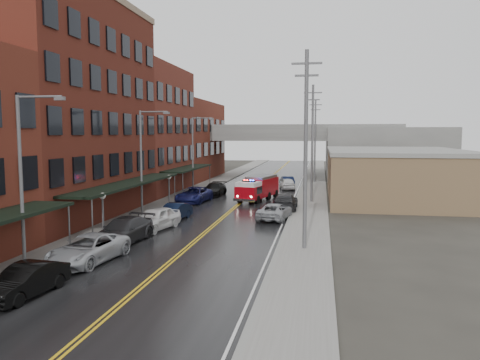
{
  "coord_description": "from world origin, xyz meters",
  "views": [
    {
      "loc": [
        8.13,
        -13.22,
        7.09
      ],
      "look_at": [
        1.05,
        27.39,
        3.0
      ],
      "focal_mm": 35.0,
      "sensor_mm": 36.0,
      "label": 1
    }
  ],
  "objects": [
    {
      "name": "fire_truck",
      "position": [
        1.49,
        35.81,
        1.39
      ],
      "size": [
        4.16,
        7.35,
        2.56
      ],
      "rotation": [
        0.0,
        0.0,
        -0.26
      ],
      "color": "#990711",
      "rests_on": "ground"
    },
    {
      "name": "parked_car_left_4",
      "position": [
        -3.88,
        19.29,
        0.84
      ],
      "size": [
        2.97,
        5.23,
        1.68
      ],
      "primitive_type": "imported",
      "rotation": [
        0.0,
        0.0,
        -0.21
      ],
      "color": "silver",
      "rests_on": "ground"
    },
    {
      "name": "parked_car_right_2",
      "position": [
        3.91,
        46.2,
        0.74
      ],
      "size": [
        2.52,
        4.59,
        1.48
      ],
      "primitive_type": "imported",
      "rotation": [
        0.0,
        0.0,
        3.33
      ],
      "color": "silver",
      "rests_on": "ground"
    },
    {
      "name": "globe_lamp_1",
      "position": [
        -6.4,
        16.0,
        2.31
      ],
      "size": [
        0.44,
        0.44,
        3.12
      ],
      "color": "#59595B",
      "rests_on": "ground"
    },
    {
      "name": "parked_car_left_2",
      "position": [
        -4.45,
        10.2,
        0.76
      ],
      "size": [
        3.18,
        5.73,
        1.52
      ],
      "primitive_type": "imported",
      "rotation": [
        0.0,
        0.0,
        -0.13
      ],
      "color": "#A5A8AD",
      "rests_on": "ground"
    },
    {
      "name": "utility_pole_1",
      "position": [
        7.2,
        35.0,
        6.31
      ],
      "size": [
        1.8,
        0.24,
        12.0
      ],
      "color": "#59595B",
      "rests_on": "ground"
    },
    {
      "name": "street_lamp_1",
      "position": [
        -6.55,
        24.0,
        5.19
      ],
      "size": [
        2.64,
        0.22,
        9.0
      ],
      "color": "#59595B",
      "rests_on": "ground"
    },
    {
      "name": "ground",
      "position": [
        0.0,
        0.0,
        0.0
      ],
      "size": [
        220.0,
        220.0,
        0.0
      ],
      "primitive_type": "plane",
      "color": "#2D2B26",
      "rests_on": "ground"
    },
    {
      "name": "parked_car_left_1",
      "position": [
        -4.47,
        4.7,
        0.71
      ],
      "size": [
        1.95,
        4.44,
        1.42
      ],
      "primitive_type": "imported",
      "rotation": [
        0.0,
        0.0,
        -0.11
      ],
      "color": "black",
      "rests_on": "ground"
    },
    {
      "name": "right_far_block",
      "position": [
        18.0,
        70.0,
        4.0
      ],
      "size": [
        18.0,
        30.0,
        8.0
      ],
      "primitive_type": "cube",
      "color": "slate",
      "rests_on": "ground"
    },
    {
      "name": "parked_car_left_7",
      "position": [
        -3.92,
        38.69,
        0.73
      ],
      "size": [
        2.3,
        5.15,
        1.47
      ],
      "primitive_type": "imported",
      "rotation": [
        0.0,
        0.0,
        -0.05
      ],
      "color": "black",
      "rests_on": "ground"
    },
    {
      "name": "overpass",
      "position": [
        0.0,
        62.0,
        5.99
      ],
      "size": [
        40.0,
        10.0,
        7.5
      ],
      "color": "slate",
      "rests_on": "ground"
    },
    {
      "name": "brick_building_c",
      "position": [
        -13.3,
        40.5,
        7.5
      ],
      "size": [
        9.0,
        15.0,
        15.0
      ],
      "primitive_type": "cube",
      "color": "brown",
      "rests_on": "ground"
    },
    {
      "name": "globe_lamp_2",
      "position": [
        -6.4,
        30.0,
        2.31
      ],
      "size": [
        0.44,
        0.44,
        3.12
      ],
      "color": "#59595B",
      "rests_on": "ground"
    },
    {
      "name": "parked_car_right_3",
      "position": [
        3.6,
        49.69,
        0.69
      ],
      "size": [
        2.43,
        4.42,
        1.38
      ],
      "primitive_type": "imported",
      "rotation": [
        0.0,
        0.0,
        3.38
      ],
      "color": "#0E1634",
      "rests_on": "ground"
    },
    {
      "name": "street_lamp_2",
      "position": [
        -6.55,
        40.0,
        5.19
      ],
      "size": [
        2.64,
        0.22,
        9.0
      ],
      "color": "#59595B",
      "rests_on": "ground"
    },
    {
      "name": "parked_car_right_0",
      "position": [
        4.39,
        24.96,
        0.68
      ],
      "size": [
        2.87,
        5.13,
        1.36
      ],
      "primitive_type": "imported",
      "rotation": [
        0.0,
        0.0,
        3.01
      ],
      "color": "#96999E",
      "rests_on": "ground"
    },
    {
      "name": "awning_1",
      "position": [
        -7.49,
        23.0,
        2.99
      ],
      "size": [
        2.6,
        18.0,
        3.09
      ],
      "color": "black",
      "rests_on": "ground"
    },
    {
      "name": "awning_2",
      "position": [
        -7.49,
        40.5,
        2.99
      ],
      "size": [
        2.6,
        13.0,
        3.09
      ],
      "color": "black",
      "rests_on": "ground"
    },
    {
      "name": "road",
      "position": [
        0.0,
        30.0,
        0.01
      ],
      "size": [
        11.0,
        160.0,
        0.02
      ],
      "primitive_type": "cube",
      "color": "black",
      "rests_on": "ground"
    },
    {
      "name": "curb_right",
      "position": [
        5.65,
        30.0,
        0.07
      ],
      "size": [
        0.3,
        160.0,
        0.15
      ],
      "primitive_type": "cube",
      "color": "gray",
      "rests_on": "ground"
    },
    {
      "name": "street_lamp_0",
      "position": [
        -6.55,
        8.0,
        5.19
      ],
      "size": [
        2.64,
        0.22,
        9.0
      ],
      "color": "#59595B",
      "rests_on": "ground"
    },
    {
      "name": "parked_car_left_5",
      "position": [
        -3.75,
        23.28,
        0.68
      ],
      "size": [
        2.21,
        4.35,
        1.37
      ],
      "primitive_type": "imported",
      "rotation": [
        0.0,
        0.0,
        -0.19
      ],
      "color": "black",
      "rests_on": "ground"
    },
    {
      "name": "utility_pole_2",
      "position": [
        7.2,
        55.0,
        6.31
      ],
      "size": [
        1.8,
        0.24,
        12.0
      ],
      "color": "#59595B",
      "rests_on": "ground"
    },
    {
      "name": "brick_building_far",
      "position": [
        -13.3,
        58.0,
        6.0
      ],
      "size": [
        9.0,
        20.0,
        12.0
      ],
      "primitive_type": "cube",
      "color": "brown",
      "rests_on": "ground"
    },
    {
      "name": "parked_car_right_1",
      "position": [
        4.89,
        29.8,
        0.78
      ],
      "size": [
        2.26,
        5.43,
        1.57
      ],
      "primitive_type": "imported",
      "rotation": [
        0.0,
        0.0,
        3.15
      ],
      "color": "black",
      "rests_on": "ground"
    },
    {
      "name": "parked_car_left_6",
      "position": [
        -4.8,
        33.2,
        0.78
      ],
      "size": [
        3.04,
        5.83,
        1.57
      ],
      "primitive_type": "imported",
      "rotation": [
        0.0,
        0.0,
        -0.08
      ],
      "color": "#14164B",
      "rests_on": "ground"
    },
    {
      "name": "parked_car_left_3",
      "position": [
        -4.49,
        14.98,
        0.8
      ],
      "size": [
        2.82,
        5.74,
        1.61
      ],
      "primitive_type": "imported",
      "rotation": [
        0.0,
        0.0,
        -0.11
      ],
      "color": "#272729",
      "rests_on": "ground"
    },
    {
      "name": "sidewalk_right",
      "position": [
        7.3,
        30.0,
        0.07
      ],
      "size": [
        3.0,
        160.0,
        0.15
      ],
      "primitive_type": "cube",
      "color": "slate",
      "rests_on": "ground"
    },
    {
      "name": "curb_left",
      "position": [
        -5.65,
        30.0,
        0.07
      ],
      "size": [
        0.3,
        160.0,
        0.15
      ],
      "primitive_type": "cube",
      "color": "gray",
      "rests_on": "ground"
    },
    {
      "name": "sidewalk_left",
      "position": [
        -7.3,
        30.0,
        0.07
      ],
      "size": [
        3.0,
        160.0,
        0.15
      ],
      "primitive_type": "cube",
      "color": "slate",
      "rests_on": "ground"
    },
    {
      "name": "brick_building_b",
      "position": [
        -13.3,
        23.0,
        9.0
      ],
      "size": [
        9.0,
        20.0,
        18.0
      ],
      "primitive_type": "cube",
      "color": "#551C16",
      "rests_on": "ground"
    },
    {
      "name": "tan_building",
      "position": [
        16.0,
        40.0,
        2.5
      ],
      "size": [
        14.0,
        22.0,
        5.0
      ],
      "primitive_type": "cube",
      "color": "olive",
      "rests_on": "ground"
    },
    {
      "name": "utility_pole_0",
      "position": [
        7.2,
        15.0,
        6.31
      ],
      "size": [
        1.8,
        0.24,
        12.0
      ],
      "color": "#59595B",
      "rests_on": "ground"
    }
  ]
}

